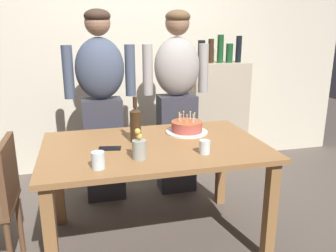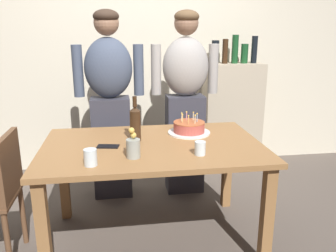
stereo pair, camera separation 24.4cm
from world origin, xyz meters
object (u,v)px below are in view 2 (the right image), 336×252
at_px(water_glass_far, 90,157).
at_px(cell_phone, 108,146).
at_px(person_woman_cardigan, 185,101).
at_px(birthday_cake, 189,128).
at_px(water_glass_near, 200,148).
at_px(person_man_bearded, 110,103).
at_px(flower_vase, 133,147).
at_px(wine_bottle, 135,123).

distance_m(water_glass_far, cell_phone, 0.33).
bearing_deg(cell_phone, person_woman_cardigan, 59.93).
relative_size(water_glass_far, person_woman_cardigan, 0.06).
distance_m(birthday_cake, water_glass_near, 0.46).
bearing_deg(person_man_bearded, flower_vase, 98.41).
xyz_separation_m(cell_phone, person_woman_cardigan, (0.68, 0.80, 0.13)).
distance_m(cell_phone, person_man_bearded, 0.81).
distance_m(water_glass_far, wine_bottle, 0.52).
bearing_deg(water_glass_far, wine_bottle, 56.36).
relative_size(water_glass_near, wine_bottle, 0.27).
xyz_separation_m(wine_bottle, person_man_bearded, (-0.18, 0.69, 0.01)).
bearing_deg(person_woman_cardigan, flower_vase, 62.88).
bearing_deg(person_man_bearded, water_glass_far, 84.90).
xyz_separation_m(water_glass_near, cell_phone, (-0.58, 0.23, -0.04)).
bearing_deg(birthday_cake, water_glass_near, -93.18).
bearing_deg(water_glass_near, flower_vase, 178.33).
bearing_deg(person_woman_cardigan, cell_phone, 49.54).
xyz_separation_m(cell_phone, flower_vase, (0.16, -0.22, 0.06)).
bearing_deg(water_glass_near, birthday_cake, 86.82).
bearing_deg(person_woman_cardigan, wine_bottle, 54.51).
xyz_separation_m(flower_vase, person_man_bearded, (-0.15, 1.02, 0.07)).
bearing_deg(cell_phone, person_man_bearded, 99.81).
distance_m(wine_bottle, person_woman_cardigan, 0.85).
xyz_separation_m(birthday_cake, flower_vase, (-0.44, -0.45, 0.03)).
bearing_deg(birthday_cake, flower_vase, -134.43).
xyz_separation_m(water_glass_near, person_man_bearded, (-0.57, 1.03, 0.09)).
xyz_separation_m(cell_phone, person_man_bearded, (0.01, 0.80, 0.13)).
bearing_deg(person_woman_cardigan, water_glass_far, 55.21).
bearing_deg(wine_bottle, water_glass_far, -123.64).
bearing_deg(birthday_cake, person_woman_cardigan, 81.90).
bearing_deg(cell_phone, birthday_cake, 31.27).
height_order(person_man_bearded, person_woman_cardigan, same).
height_order(birthday_cake, water_glass_near, birthday_cake).
height_order(water_glass_far, person_woman_cardigan, person_woman_cardigan).
distance_m(wine_bottle, flower_vase, 0.34).
bearing_deg(water_glass_far, birthday_cake, 38.10).
relative_size(water_glass_near, flower_vase, 0.45).
height_order(birthday_cake, flower_vase, flower_vase).
distance_m(birthday_cake, cell_phone, 0.64).
xyz_separation_m(birthday_cake, wine_bottle, (-0.41, -0.12, 0.09)).
distance_m(cell_phone, flower_vase, 0.28).
distance_m(water_glass_far, person_man_bearded, 1.12).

